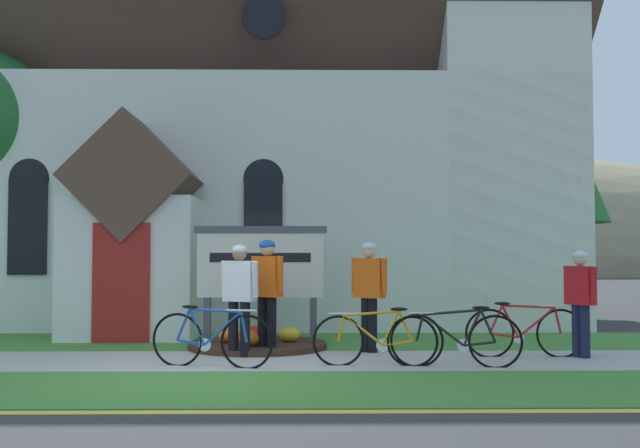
{
  "coord_description": "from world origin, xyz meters",
  "views": [
    {
      "loc": [
        1.46,
        -9.42,
        1.52
      ],
      "look_at": [
        1.64,
        2.93,
        2.06
      ],
      "focal_mm": 41.46,
      "sensor_mm": 36.0,
      "label": 1
    }
  ],
  "objects_px": {
    "bicycle_black": "(525,331)",
    "roadside_conifer": "(534,131)",
    "church_sign": "(260,266)",
    "bicycle_red": "(376,339)",
    "cyclist_in_orange_jersey": "(267,286)",
    "cyclist_in_yellow_jersey": "(239,291)",
    "bicycle_orange": "(456,339)",
    "bicycle_green": "(211,339)",
    "cyclist_in_red_jersey": "(580,296)",
    "cyclist_in_blue_jersey": "(369,287)"
  },
  "relations": [
    {
      "from": "bicycle_black",
      "to": "roadside_conifer",
      "type": "xyz_separation_m",
      "value": [
        1.95,
        5.74,
        4.01
      ]
    },
    {
      "from": "church_sign",
      "to": "bicycle_red",
      "type": "height_order",
      "value": "church_sign"
    },
    {
      "from": "cyclist_in_orange_jersey",
      "to": "cyclist_in_yellow_jersey",
      "type": "xyz_separation_m",
      "value": [
        -0.39,
        -0.48,
        -0.06
      ]
    },
    {
      "from": "church_sign",
      "to": "cyclist_in_orange_jersey",
      "type": "xyz_separation_m",
      "value": [
        0.18,
        -1.15,
        -0.3
      ]
    },
    {
      "from": "bicycle_orange",
      "to": "bicycle_red",
      "type": "distance_m",
      "value": 1.1
    },
    {
      "from": "church_sign",
      "to": "bicycle_green",
      "type": "height_order",
      "value": "church_sign"
    },
    {
      "from": "bicycle_red",
      "to": "cyclist_in_red_jersey",
      "type": "distance_m",
      "value": 3.27
    },
    {
      "from": "bicycle_black",
      "to": "roadside_conifer",
      "type": "height_order",
      "value": "roadside_conifer"
    },
    {
      "from": "bicycle_red",
      "to": "cyclist_in_yellow_jersey",
      "type": "distance_m",
      "value": 2.27
    },
    {
      "from": "bicycle_red",
      "to": "cyclist_in_orange_jersey",
      "type": "height_order",
      "value": "cyclist_in_orange_jersey"
    },
    {
      "from": "cyclist_in_yellow_jersey",
      "to": "roadside_conifer",
      "type": "height_order",
      "value": "roadside_conifer"
    },
    {
      "from": "bicycle_green",
      "to": "cyclist_in_blue_jersey",
      "type": "relative_size",
      "value": 0.99
    },
    {
      "from": "bicycle_black",
      "to": "bicycle_green",
      "type": "bearing_deg",
      "value": -168.52
    },
    {
      "from": "church_sign",
      "to": "bicycle_red",
      "type": "relative_size",
      "value": 1.32
    },
    {
      "from": "church_sign",
      "to": "cyclist_in_orange_jersey",
      "type": "height_order",
      "value": "church_sign"
    },
    {
      "from": "bicycle_green",
      "to": "roadside_conifer",
      "type": "relative_size",
      "value": 0.26
    },
    {
      "from": "bicycle_black",
      "to": "cyclist_in_blue_jersey",
      "type": "distance_m",
      "value": 2.45
    },
    {
      "from": "bicycle_red",
      "to": "cyclist_in_red_jersey",
      "type": "bearing_deg",
      "value": 13.78
    },
    {
      "from": "cyclist_in_blue_jersey",
      "to": "cyclist_in_yellow_jersey",
      "type": "distance_m",
      "value": 2.05
    },
    {
      "from": "bicycle_green",
      "to": "cyclist_in_orange_jersey",
      "type": "bearing_deg",
      "value": 65.29
    },
    {
      "from": "bicycle_black",
      "to": "bicycle_orange",
      "type": "height_order",
      "value": "bicycle_orange"
    },
    {
      "from": "roadside_conifer",
      "to": "bicycle_orange",
      "type": "bearing_deg",
      "value": -115.27
    },
    {
      "from": "cyclist_in_yellow_jersey",
      "to": "roadside_conifer",
      "type": "distance_m",
      "value": 9.09
    },
    {
      "from": "bicycle_orange",
      "to": "roadside_conifer",
      "type": "bearing_deg",
      "value": 64.73
    },
    {
      "from": "bicycle_black",
      "to": "cyclist_in_orange_jersey",
      "type": "bearing_deg",
      "value": 172.05
    },
    {
      "from": "bicycle_green",
      "to": "bicycle_red",
      "type": "distance_m",
      "value": 2.26
    },
    {
      "from": "cyclist_in_orange_jersey",
      "to": "church_sign",
      "type": "bearing_deg",
      "value": 98.97
    },
    {
      "from": "bicycle_black",
      "to": "cyclist_in_blue_jersey",
      "type": "height_order",
      "value": "cyclist_in_blue_jersey"
    },
    {
      "from": "bicycle_orange",
      "to": "cyclist_in_blue_jersey",
      "type": "height_order",
      "value": "cyclist_in_blue_jersey"
    },
    {
      "from": "church_sign",
      "to": "cyclist_in_yellow_jersey",
      "type": "distance_m",
      "value": 1.68
    },
    {
      "from": "church_sign",
      "to": "bicycle_green",
      "type": "bearing_deg",
      "value": -100.71
    },
    {
      "from": "bicycle_green",
      "to": "roadside_conifer",
      "type": "height_order",
      "value": "roadside_conifer"
    },
    {
      "from": "bicycle_black",
      "to": "cyclist_in_red_jersey",
      "type": "distance_m",
      "value": 0.98
    },
    {
      "from": "bicycle_green",
      "to": "cyclist_in_yellow_jersey",
      "type": "xyz_separation_m",
      "value": [
        0.29,
        1.0,
        0.6
      ]
    },
    {
      "from": "bicycle_orange",
      "to": "cyclist_in_yellow_jersey",
      "type": "xyz_separation_m",
      "value": [
        -3.07,
        1.05,
        0.61
      ]
    },
    {
      "from": "cyclist_in_orange_jersey",
      "to": "bicycle_orange",
      "type": "bearing_deg",
      "value": -29.72
    },
    {
      "from": "bicycle_green",
      "to": "cyclist_in_yellow_jersey",
      "type": "relative_size",
      "value": 1.01
    },
    {
      "from": "church_sign",
      "to": "cyclist_in_yellow_jersey",
      "type": "bearing_deg",
      "value": -97.3
    },
    {
      "from": "bicycle_red",
      "to": "cyclist_in_blue_jersey",
      "type": "distance_m",
      "value": 1.55
    },
    {
      "from": "bicycle_orange",
      "to": "cyclist_in_blue_jersey",
      "type": "xyz_separation_m",
      "value": [
        -1.07,
        1.53,
        0.64
      ]
    },
    {
      "from": "bicycle_black",
      "to": "cyclist_in_yellow_jersey",
      "type": "bearing_deg",
      "value": 179.11
    },
    {
      "from": "cyclist_in_red_jersey",
      "to": "roadside_conifer",
      "type": "xyz_separation_m",
      "value": [
        1.13,
        5.83,
        3.47
      ]
    },
    {
      "from": "bicycle_orange",
      "to": "roadside_conifer",
      "type": "distance_m",
      "value": 8.45
    },
    {
      "from": "bicycle_red",
      "to": "church_sign",
      "type": "bearing_deg",
      "value": 124.68
    },
    {
      "from": "cyclist_in_blue_jersey",
      "to": "cyclist_in_orange_jersey",
      "type": "bearing_deg",
      "value": -179.85
    },
    {
      "from": "bicycle_black",
      "to": "bicycle_orange",
      "type": "distance_m",
      "value": 1.57
    },
    {
      "from": "church_sign",
      "to": "cyclist_in_yellow_jersey",
      "type": "height_order",
      "value": "church_sign"
    },
    {
      "from": "roadside_conifer",
      "to": "bicycle_black",
      "type": "bearing_deg",
      "value": -108.75
    },
    {
      "from": "cyclist_in_blue_jersey",
      "to": "cyclist_in_orange_jersey",
      "type": "height_order",
      "value": "cyclist_in_orange_jersey"
    },
    {
      "from": "church_sign",
      "to": "roadside_conifer",
      "type": "distance_m",
      "value": 7.87
    }
  ]
}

